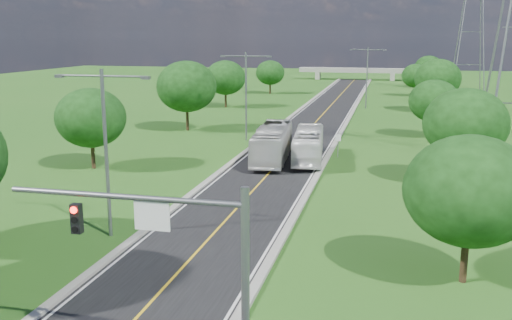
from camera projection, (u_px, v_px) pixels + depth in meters
The scene contains 23 objects.
ground at pixel (315, 123), 78.75m from camera, with size 260.00×260.00×0.00m, color #255B19.
road at pixel (321, 117), 84.45m from camera, with size 8.00×150.00×0.06m, color black.
curb_left at pixel (292, 115), 85.39m from camera, with size 0.50×150.00×0.22m, color gray.
curb_right at pixel (349, 117), 83.46m from camera, with size 0.50×150.00×0.22m, color gray.
signal_mast at pixel (184, 250), 18.91m from camera, with size 8.54×0.33×7.20m.
speed_limit_sign at pixel (338, 141), 56.31m from camera, with size 0.55×0.09×2.40m.
overpass at pixel (355, 71), 154.24m from camera, with size 30.00×3.00×3.20m.
streetlight_near_left at pixel (105, 139), 33.24m from camera, with size 5.90×0.25×10.00m.
streetlight_mid_left at pixel (246, 89), 64.59m from camera, with size 5.90×0.25×10.00m.
streetlight_far_right at pixel (367, 72), 93.22m from camera, with size 5.90×0.25×10.00m.
power_tower_far at pixel (472, 25), 122.10m from camera, with size 9.00×6.40×28.00m.
tree_lb at pixel (91, 118), 50.99m from camera, with size 6.30×6.30×7.33m.
tree_lc at pixel (187, 87), 71.46m from camera, with size 7.56×7.56×8.79m.
tree_ld at pixel (225, 78), 94.85m from camera, with size 6.72×6.72×7.82m.
tree_le at pixel (270, 73), 117.22m from camera, with size 5.88×5.88×6.84m.
tree_ra at pixel (470, 191), 27.08m from camera, with size 6.30×6.30×7.33m.
tree_rb at pixel (465, 124), 45.56m from camera, with size 6.72×6.72×7.82m.
tree_rc at pixel (434, 101), 66.82m from camera, with size 5.88×5.88×6.84m.
tree_rd at pixel (438, 78), 88.96m from camera, with size 7.14×7.14×8.30m.
tree_re at pixel (416, 76), 112.60m from camera, with size 5.46×5.46×6.35m.
tree_rf at pixel (429, 67), 130.67m from camera, with size 6.30×6.30×7.33m.
bus_outbound at pixel (308, 145), 54.58m from camera, with size 2.59×11.05×3.08m, color white.
bus_inbound at pixel (272, 143), 54.72m from camera, with size 2.83×12.10×3.37m, color beige.
Camera 1 is at (10.17, -17.79, 11.88)m, focal length 40.00 mm.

